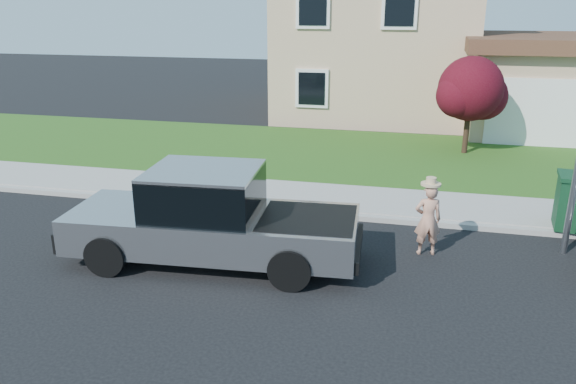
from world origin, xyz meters
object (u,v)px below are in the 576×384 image
Objects in this scene: ornamental_tree at (471,92)px; trash_bin at (573,201)px; woman at (428,218)px; pickup_truck at (212,219)px.

ornamental_tree is 2.62× the size of trash_bin.
trash_bin is (1.76, -6.37, -1.34)m from ornamental_tree.
woman reaches higher than trash_bin.
ornamental_tree is 6.74m from trash_bin.
woman is at bearing -99.05° from ornamental_tree.
pickup_truck is 1.85× the size of ornamental_tree.
ornamental_tree reaches higher than pickup_truck.
pickup_truck reaches higher than trash_bin.
ornamental_tree reaches higher than woman.
woman is 1.34× the size of trash_bin.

